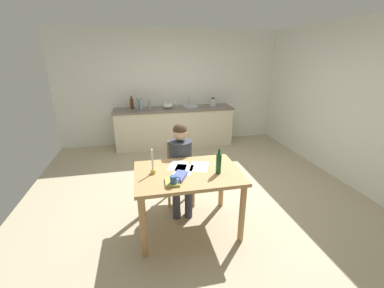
# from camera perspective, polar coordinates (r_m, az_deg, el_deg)

# --- Properties ---
(ground_plane) EXTENTS (5.20, 5.20, 0.04)m
(ground_plane) POSITION_cam_1_polar(r_m,az_deg,el_deg) (3.97, 0.79, -11.50)
(ground_plane) COLOR tan
(wall_back) EXTENTS (5.20, 0.12, 2.60)m
(wall_back) POSITION_cam_1_polar(r_m,az_deg,el_deg) (5.99, -4.82, 12.73)
(wall_back) COLOR silver
(wall_back) RESTS_ON ground
(wall_right) EXTENTS (0.12, 5.20, 2.60)m
(wall_right) POSITION_cam_1_polar(r_m,az_deg,el_deg) (4.77, 33.34, 7.67)
(wall_right) COLOR silver
(wall_right) RESTS_ON ground
(kitchen_counter) EXTENTS (2.69, 0.64, 0.90)m
(kitchen_counter) POSITION_cam_1_polar(r_m,az_deg,el_deg) (5.81, -4.11, 3.97)
(kitchen_counter) COLOR beige
(kitchen_counter) RESTS_ON ground
(dining_table) EXTENTS (1.22, 0.85, 0.77)m
(dining_table) POSITION_cam_1_polar(r_m,az_deg,el_deg) (2.93, -0.97, -8.52)
(dining_table) COLOR tan
(dining_table) RESTS_ON ground
(chair_at_table) EXTENTS (0.44, 0.44, 0.89)m
(chair_at_table) POSITION_cam_1_polar(r_m,az_deg,el_deg) (3.59, -2.75, -5.65)
(chair_at_table) COLOR tan
(chair_at_table) RESTS_ON ground
(person_seated) EXTENTS (0.37, 0.61, 1.19)m
(person_seated) POSITION_cam_1_polar(r_m,az_deg,el_deg) (3.38, -2.63, -4.01)
(person_seated) COLOR #333842
(person_seated) RESTS_ON ground
(coffee_mug) EXTENTS (0.11, 0.07, 0.11)m
(coffee_mug) POSITION_cam_1_polar(r_m,az_deg,el_deg) (2.58, -4.23, -8.42)
(coffee_mug) COLOR #33598C
(coffee_mug) RESTS_ON dining_table
(candlestick) EXTENTS (0.06, 0.06, 0.30)m
(candlestick) POSITION_cam_1_polar(r_m,az_deg,el_deg) (2.84, -9.05, -5.21)
(candlestick) COLOR gold
(candlestick) RESTS_ON dining_table
(book_magazine) EXTENTS (0.23, 0.27, 0.03)m
(book_magazine) POSITION_cam_1_polar(r_m,az_deg,el_deg) (2.75, -2.92, -7.44)
(book_magazine) COLOR #4858A1
(book_magazine) RESTS_ON dining_table
(book_cookery) EXTENTS (0.16, 0.21, 0.03)m
(book_cookery) POSITION_cam_1_polar(r_m,az_deg,el_deg) (2.65, -4.62, -8.71)
(book_cookery) COLOR #9EA048
(book_cookery) RESTS_ON dining_table
(paper_letter) EXTENTS (0.30, 0.35, 0.00)m
(paper_letter) POSITION_cam_1_polar(r_m,az_deg,el_deg) (3.03, -3.24, -5.05)
(paper_letter) COLOR white
(paper_letter) RESTS_ON dining_table
(paper_bill) EXTENTS (0.30, 0.35, 0.00)m
(paper_bill) POSITION_cam_1_polar(r_m,az_deg,el_deg) (2.93, -1.94, -5.94)
(paper_bill) COLOR white
(paper_bill) RESTS_ON dining_table
(paper_envelope) EXTENTS (0.30, 0.35, 0.00)m
(paper_envelope) POSITION_cam_1_polar(r_m,az_deg,el_deg) (3.01, 1.69, -5.21)
(paper_envelope) COLOR white
(paper_envelope) RESTS_ON dining_table
(wine_bottle_on_table) EXTENTS (0.06, 0.06, 0.30)m
(wine_bottle_on_table) POSITION_cam_1_polar(r_m,az_deg,el_deg) (2.81, 6.17, -4.41)
(wine_bottle_on_table) COLOR #194C23
(wine_bottle_on_table) RESTS_ON dining_table
(sink_unit) EXTENTS (0.36, 0.36, 0.24)m
(sink_unit) POSITION_cam_1_polar(r_m,az_deg,el_deg) (5.77, -0.27, 8.72)
(sink_unit) COLOR #B2B7BC
(sink_unit) RESTS_ON kitchen_counter
(bottle_oil) EXTENTS (0.08, 0.08, 0.28)m
(bottle_oil) POSITION_cam_1_polar(r_m,az_deg,el_deg) (5.73, -13.74, 9.06)
(bottle_oil) COLOR #593319
(bottle_oil) RESTS_ON kitchen_counter
(bottle_vinegar) EXTENTS (0.07, 0.07, 0.26)m
(bottle_vinegar) POSITION_cam_1_polar(r_m,az_deg,el_deg) (5.61, -12.44, 8.85)
(bottle_vinegar) COLOR #8C999E
(bottle_vinegar) RESTS_ON kitchen_counter
(bottle_wine_red) EXTENTS (0.08, 0.08, 0.27)m
(bottle_wine_red) POSITION_cam_1_polar(r_m,az_deg,el_deg) (5.56, -11.69, 8.83)
(bottle_wine_red) COLOR #8C999E
(bottle_wine_red) RESTS_ON kitchen_counter
(bottle_sauce) EXTENTS (0.07, 0.07, 0.24)m
(bottle_sauce) POSITION_cam_1_polar(r_m,az_deg,el_deg) (5.57, -9.75, 8.86)
(bottle_sauce) COLOR #8C999E
(bottle_sauce) RESTS_ON kitchen_counter
(mixing_bowl) EXTENTS (0.23, 0.23, 0.10)m
(mixing_bowl) POSITION_cam_1_polar(r_m,az_deg,el_deg) (5.70, -5.60, 8.78)
(mixing_bowl) COLOR white
(mixing_bowl) RESTS_ON kitchen_counter
(stovetop_kettle) EXTENTS (0.18, 0.18, 0.22)m
(stovetop_kettle) POSITION_cam_1_polar(r_m,az_deg,el_deg) (5.88, 4.87, 9.62)
(stovetop_kettle) COLOR #B7BABF
(stovetop_kettle) RESTS_ON kitchen_counter
(wine_glass_near_sink) EXTENTS (0.07, 0.07, 0.15)m
(wine_glass_near_sink) POSITION_cam_1_polar(r_m,az_deg,el_deg) (5.84, -3.94, 9.66)
(wine_glass_near_sink) COLOR silver
(wine_glass_near_sink) RESTS_ON kitchen_counter
(wine_glass_by_kettle) EXTENTS (0.07, 0.07, 0.15)m
(wine_glass_by_kettle) POSITION_cam_1_polar(r_m,az_deg,el_deg) (5.82, -4.92, 9.61)
(wine_glass_by_kettle) COLOR silver
(wine_glass_by_kettle) RESTS_ON kitchen_counter
(wine_glass_back_left) EXTENTS (0.07, 0.07, 0.15)m
(wine_glass_back_left) POSITION_cam_1_polar(r_m,az_deg,el_deg) (5.81, -6.12, 9.55)
(wine_glass_back_left) COLOR silver
(wine_glass_back_left) RESTS_ON kitchen_counter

